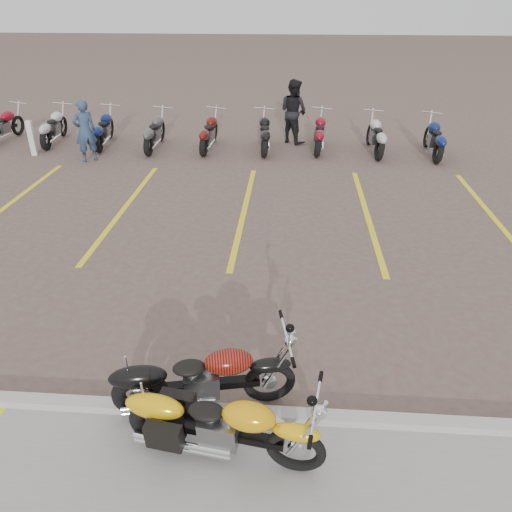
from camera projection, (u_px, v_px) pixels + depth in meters
The scene contains 9 objects.
ground at pixel (219, 315), 7.57m from camera, with size 100.00×100.00×0.00m, color brown.
curb at pixel (195, 411), 5.79m from camera, with size 60.00×0.18×0.12m, color #ADAAA3.
parking_stripes at pixel (244, 211), 11.07m from camera, with size 38.00×5.50×0.01m, color yellow, non-canonical shape.
yellow_cruiser at pixel (220, 426), 5.11m from camera, with size 2.10×0.48×0.87m.
flame_cruiser at pixel (200, 380), 5.71m from camera, with size 2.10×0.56×0.87m.
person_a at pixel (85, 131), 13.84m from camera, with size 0.62×0.41×1.70m, color navy.
person_b at pixel (293, 111), 15.48m from camera, with size 0.94×0.73×1.93m, color black.
bollard at pixel (32, 138), 14.49m from camera, with size 0.15×0.15×1.00m, color silver.
bg_bike_row at pixel (182, 130), 15.16m from camera, with size 15.54×2.01×1.10m.
Camera 1 is at (1.01, -6.16, 4.40)m, focal length 35.00 mm.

